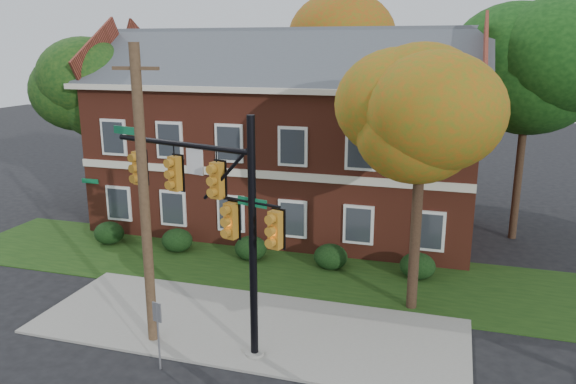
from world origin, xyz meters
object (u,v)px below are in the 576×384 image
(traffic_signal, at_px, (216,206))
(sign_post, at_px, (158,324))
(utility_pole, at_px, (144,199))
(tree_far_rear, at_px, (346,48))
(hedge_center, at_px, (251,248))
(hedge_right, at_px, (331,257))
(tree_right_rear, at_px, (538,65))
(tree_left_rear, at_px, (101,91))
(hedge_far_left, at_px, (109,233))
(hedge_far_right, at_px, (418,266))
(apartment_building, at_px, (286,128))
(hedge_left, at_px, (177,240))
(tree_near_right, at_px, (429,119))

(traffic_signal, xyz_separation_m, sign_post, (-1.11, -1.75, -3.04))
(utility_pole, bearing_deg, tree_far_rear, 82.24)
(hedge_center, relative_size, utility_pole, 0.16)
(hedge_right, bearing_deg, tree_right_rear, 38.02)
(hedge_center, height_order, tree_left_rear, tree_left_rear)
(hedge_center, bearing_deg, tree_right_rear, 28.37)
(hedge_far_left, distance_m, hedge_far_right, 14.00)
(apartment_building, xyz_separation_m, hedge_far_left, (-7.00, -5.25, -4.46))
(hedge_left, bearing_deg, utility_pole, -67.78)
(tree_far_rear, bearing_deg, hedge_far_right, -66.63)
(tree_far_rear, bearing_deg, tree_left_rear, -141.03)
(hedge_center, distance_m, utility_pole, 8.40)
(hedge_center, xyz_separation_m, tree_near_right, (7.22, -2.83, 6.14))
(traffic_signal, height_order, utility_pole, utility_pole)
(tree_near_right, bearing_deg, sign_post, -138.90)
(hedge_center, xyz_separation_m, traffic_signal, (1.61, -6.95, 3.90))
(hedge_far_left, relative_size, hedge_far_right, 1.00)
(tree_far_rear, bearing_deg, hedge_far_left, -122.50)
(tree_left_rear, height_order, traffic_signal, tree_left_rear)
(hedge_far_left, xyz_separation_m, hedge_left, (3.50, 0.00, 0.00))
(hedge_left, relative_size, tree_near_right, 0.16)
(sign_post, bearing_deg, traffic_signal, 71.52)
(hedge_left, relative_size, sign_post, 0.68)
(tree_near_right, bearing_deg, utility_pole, -149.72)
(tree_left_rear, relative_size, utility_pole, 0.99)
(hedge_far_right, distance_m, sign_post, 10.89)
(tree_near_right, height_order, sign_post, tree_near_right)
(hedge_right, height_order, sign_post, sign_post)
(hedge_center, relative_size, tree_near_right, 0.16)
(tree_left_rear, xyz_separation_m, traffic_signal, (11.34, -11.09, -2.25))
(tree_near_right, bearing_deg, hedge_far_left, 168.73)
(hedge_far_left, bearing_deg, tree_left_rear, 123.42)
(hedge_center, xyz_separation_m, hedge_far_right, (7.00, 0.00, 0.00))
(traffic_signal, bearing_deg, utility_pole, -153.54)
(apartment_building, bearing_deg, tree_left_rear, -173.46)
(hedge_center, relative_size, tree_far_rear, 0.12)
(apartment_building, height_order, tree_far_rear, tree_far_rear)
(apartment_building, relative_size, sign_post, 9.16)
(apartment_building, xyz_separation_m, hedge_right, (3.50, -5.25, -4.46))
(tree_near_right, bearing_deg, hedge_far_right, 94.52)
(hedge_left, xyz_separation_m, sign_post, (4.00, -8.70, 0.87))
(hedge_far_right, bearing_deg, sign_post, -126.76)
(tree_near_right, distance_m, tree_right_rear, 9.94)
(hedge_center, distance_m, tree_right_rear, 14.94)
(apartment_building, distance_m, tree_near_right, 10.97)
(hedge_center, relative_size, tree_left_rear, 0.16)
(utility_pole, bearing_deg, apartment_building, 85.12)
(hedge_center, height_order, tree_near_right, tree_near_right)
(traffic_signal, relative_size, sign_post, 3.48)
(sign_post, bearing_deg, utility_pole, 140.36)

